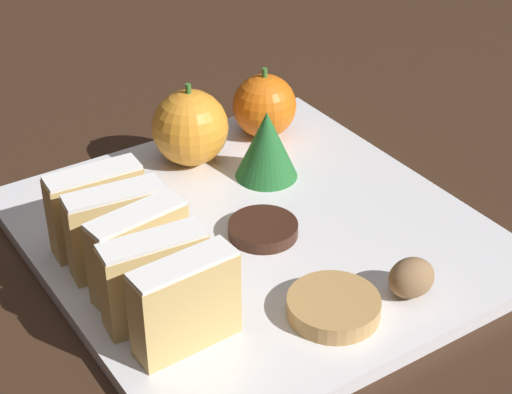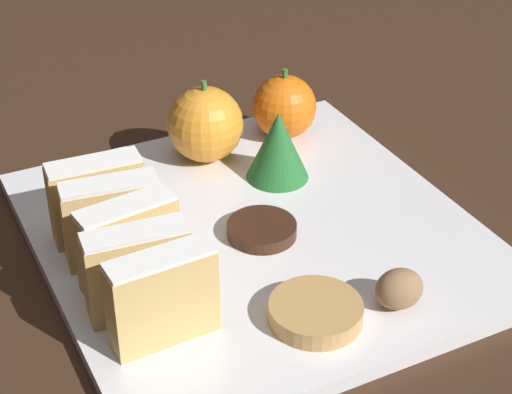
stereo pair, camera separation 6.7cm
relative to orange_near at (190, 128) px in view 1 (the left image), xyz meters
name	(u,v)px [view 1 (the left image)]	position (x,y,z in m)	size (l,w,h in m)	color
ground_plane	(256,241)	(-0.01, -0.12, -0.05)	(6.00, 6.00, 0.00)	#382316
serving_platter	(256,235)	(-0.01, -0.12, -0.04)	(0.33, 0.35, 0.01)	white
stollen_slice_front	(185,304)	(-0.12, -0.21, 0.00)	(0.07, 0.03, 0.07)	tan
stollen_slice_second	(155,279)	(-0.13, -0.17, 0.00)	(0.07, 0.03, 0.07)	tan
stollen_slice_third	(139,252)	(-0.12, -0.14, 0.00)	(0.07, 0.03, 0.07)	tan
stollen_slice_fourth	(117,230)	(-0.12, -0.11, 0.00)	(0.08, 0.03, 0.07)	tan
stollen_slice_fifth	(97,209)	(-0.12, -0.07, 0.00)	(0.07, 0.03, 0.07)	tan
orange_near	(190,128)	(0.00, 0.00, 0.00)	(0.07, 0.07, 0.08)	orange
orange_far	(264,106)	(0.08, 0.01, 0.00)	(0.06, 0.06, 0.07)	orange
walnut	(411,278)	(0.04, -0.25, -0.02)	(0.04, 0.03, 0.03)	#8E6B47
chocolate_cookie	(266,228)	(-0.01, -0.13, -0.03)	(0.06, 0.06, 0.01)	#381E14
gingerbread_cookie	(334,307)	(-0.02, -0.24, -0.03)	(0.07, 0.07, 0.01)	tan
evergreen_sprig	(267,145)	(0.04, -0.06, 0.00)	(0.06, 0.06, 0.06)	#23662D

